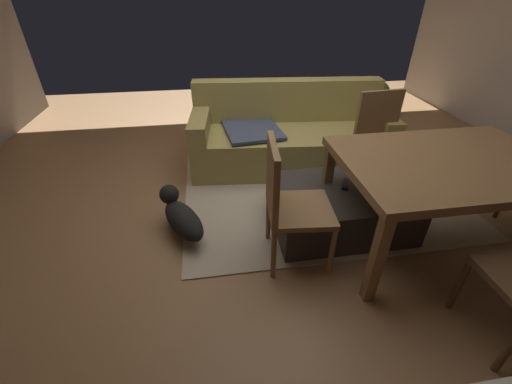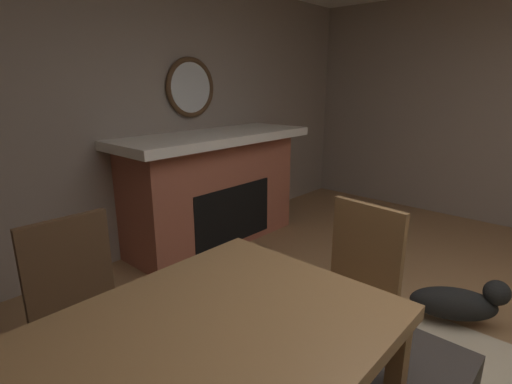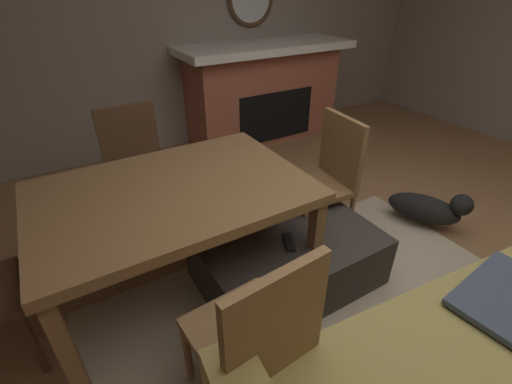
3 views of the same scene
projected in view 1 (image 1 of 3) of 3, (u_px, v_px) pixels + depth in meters
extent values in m
plane|color=olive|center=(275.00, 197.00, 3.12)|extent=(7.92, 7.92, 0.00)
cube|color=tan|center=(316.00, 189.00, 3.22)|extent=(2.60, 2.00, 0.01)
cube|color=#9E8E4C|center=(289.00, 148.00, 3.56)|extent=(2.17, 1.06, 0.42)
cube|color=#9E8E4C|center=(287.00, 100.00, 3.60)|extent=(2.10, 0.40, 0.45)
cube|color=#9E8E4C|center=(379.00, 119.00, 3.44)|extent=(0.26, 0.87, 0.20)
cube|color=#9E8E4C|center=(200.00, 123.00, 3.35)|extent=(0.26, 0.87, 0.20)
cube|color=#3D475B|center=(251.00, 128.00, 3.41)|extent=(0.63, 0.78, 0.03)
cube|color=#2D2826|center=(340.00, 208.00, 2.66)|extent=(1.09, 0.77, 0.36)
cube|color=black|center=(346.00, 184.00, 2.60)|extent=(0.11, 0.17, 0.02)
cube|color=brown|center=(450.00, 163.00, 2.19)|extent=(1.48, 1.02, 0.06)
cube|color=brown|center=(327.00, 183.00, 2.68)|extent=(0.07, 0.07, 0.68)
cube|color=brown|center=(472.00, 171.00, 2.85)|extent=(0.07, 0.07, 0.68)
cube|color=brown|center=(377.00, 260.00, 1.93)|extent=(0.07, 0.07, 0.68)
cube|color=brown|center=(300.00, 210.00, 2.21)|extent=(0.48, 0.48, 0.04)
cube|color=brown|center=(273.00, 178.00, 2.06)|extent=(0.08, 0.44, 0.48)
cylinder|color=brown|center=(319.00, 217.00, 2.51)|extent=(0.04, 0.04, 0.41)
cylinder|color=brown|center=(332.00, 253.00, 2.18)|extent=(0.04, 0.04, 0.41)
cylinder|color=brown|center=(268.00, 219.00, 2.49)|extent=(0.04, 0.04, 0.41)
cylinder|color=brown|center=(274.00, 255.00, 2.16)|extent=(0.04, 0.04, 0.41)
cylinder|color=#513823|center=(504.00, 198.00, 2.73)|extent=(0.04, 0.04, 0.41)
cube|color=brown|center=(384.00, 150.00, 3.02)|extent=(0.47, 0.47, 0.04)
cube|color=brown|center=(378.00, 116.00, 3.04)|extent=(0.44, 0.07, 0.48)
cylinder|color=brown|center=(409.00, 178.00, 3.01)|extent=(0.04, 0.04, 0.41)
cylinder|color=brown|center=(371.00, 183.00, 2.94)|extent=(0.04, 0.04, 0.41)
cylinder|color=brown|center=(386.00, 159.00, 3.34)|extent=(0.04, 0.04, 0.41)
cylinder|color=brown|center=(351.00, 163.00, 3.26)|extent=(0.04, 0.04, 0.41)
cylinder|color=#513823|center=(459.00, 285.00, 1.94)|extent=(0.04, 0.04, 0.41)
cylinder|color=#513823|center=(510.00, 348.00, 1.61)|extent=(0.04, 0.04, 0.41)
cylinder|color=#474C51|center=(371.00, 115.00, 4.76)|extent=(0.20, 0.20, 0.20)
ellipsoid|color=#387233|center=(375.00, 97.00, 4.61)|extent=(0.43, 0.43, 0.48)
ellipsoid|color=black|center=(184.00, 220.00, 2.55)|extent=(0.44, 0.58, 0.22)
sphere|color=black|center=(169.00, 194.00, 2.65)|extent=(0.16, 0.16, 0.16)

